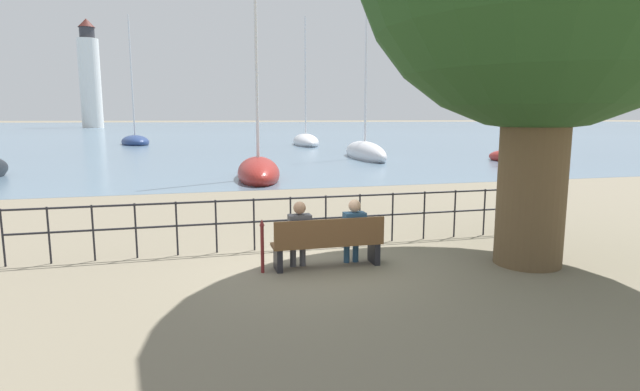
{
  "coord_description": "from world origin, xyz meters",
  "views": [
    {
      "loc": [
        -2.3,
        -8.28,
        2.62
      ],
      "look_at": [
        0.0,
        0.5,
        1.21
      ],
      "focal_mm": 28.0,
      "sensor_mm": 36.0,
      "label": 1
    }
  ],
  "objects_px": {
    "seated_person_right": "(354,228)",
    "closed_umbrella": "(262,243)",
    "sailboat_2": "(365,153)",
    "sailboat_5": "(258,171)",
    "sailboat_0": "(306,141)",
    "seated_person_left": "(299,231)",
    "sailboat_3": "(527,158)",
    "harbor_lighthouse": "(90,78)",
    "sailboat_1": "(135,141)",
    "park_bench": "(328,243)"
  },
  "relations": [
    {
      "from": "sailboat_0",
      "to": "harbor_lighthouse",
      "type": "xyz_separation_m",
      "value": [
        -35.93,
        99.98,
        12.88
      ]
    },
    {
      "from": "closed_umbrella",
      "to": "sailboat_5",
      "type": "xyz_separation_m",
      "value": [
        1.73,
        13.3,
        -0.2
      ]
    },
    {
      "from": "sailboat_0",
      "to": "sailboat_5",
      "type": "relative_size",
      "value": 1.29
    },
    {
      "from": "park_bench",
      "to": "sailboat_0",
      "type": "height_order",
      "value": "sailboat_0"
    },
    {
      "from": "closed_umbrella",
      "to": "sailboat_2",
      "type": "bearing_deg",
      "value": 66.19
    },
    {
      "from": "park_bench",
      "to": "sailboat_1",
      "type": "height_order",
      "value": "sailboat_1"
    },
    {
      "from": "sailboat_0",
      "to": "seated_person_left",
      "type": "bearing_deg",
      "value": -97.04
    },
    {
      "from": "seated_person_left",
      "to": "sailboat_1",
      "type": "distance_m",
      "value": 44.74
    },
    {
      "from": "seated_person_right",
      "to": "sailboat_3",
      "type": "bearing_deg",
      "value": 46.06
    },
    {
      "from": "seated_person_right",
      "to": "sailboat_0",
      "type": "distance_m",
      "value": 40.1
    },
    {
      "from": "sailboat_0",
      "to": "sailboat_1",
      "type": "xyz_separation_m",
      "value": [
        -16.16,
        4.95,
        -0.01
      ]
    },
    {
      "from": "closed_umbrella",
      "to": "sailboat_1",
      "type": "bearing_deg",
      "value": 98.06
    },
    {
      "from": "sailboat_3",
      "to": "sailboat_0",
      "type": "bearing_deg",
      "value": 97.98
    },
    {
      "from": "seated_person_right",
      "to": "closed_umbrella",
      "type": "relative_size",
      "value": 1.28
    },
    {
      "from": "sailboat_3",
      "to": "harbor_lighthouse",
      "type": "distance_m",
      "value": 130.44
    },
    {
      "from": "seated_person_right",
      "to": "sailboat_1",
      "type": "height_order",
      "value": "sailboat_1"
    },
    {
      "from": "seated_person_left",
      "to": "harbor_lighthouse",
      "type": "bearing_deg",
      "value": 100.86
    },
    {
      "from": "seated_person_left",
      "to": "seated_person_right",
      "type": "distance_m",
      "value": 1.0
    },
    {
      "from": "park_bench",
      "to": "seated_person_right",
      "type": "relative_size",
      "value": 1.65
    },
    {
      "from": "park_bench",
      "to": "sailboat_0",
      "type": "distance_m",
      "value": 40.28
    },
    {
      "from": "seated_person_right",
      "to": "harbor_lighthouse",
      "type": "height_order",
      "value": "harbor_lighthouse"
    },
    {
      "from": "sailboat_2",
      "to": "sailboat_5",
      "type": "xyz_separation_m",
      "value": [
        -8.22,
        -9.26,
        -0.05
      ]
    },
    {
      "from": "sailboat_2",
      "to": "closed_umbrella",
      "type": "bearing_deg",
      "value": -109.12
    },
    {
      "from": "seated_person_right",
      "to": "sailboat_2",
      "type": "relative_size",
      "value": 0.11
    },
    {
      "from": "seated_person_left",
      "to": "harbor_lighthouse",
      "type": "relative_size",
      "value": 0.04
    },
    {
      "from": "sailboat_1",
      "to": "sailboat_3",
      "type": "relative_size",
      "value": 1.65
    },
    {
      "from": "seated_person_left",
      "to": "sailboat_5",
      "type": "distance_m",
      "value": 13.26
    },
    {
      "from": "seated_person_right",
      "to": "sailboat_1",
      "type": "relative_size",
      "value": 0.09
    },
    {
      "from": "sailboat_5",
      "to": "harbor_lighthouse",
      "type": "bearing_deg",
      "value": 108.27
    },
    {
      "from": "seated_person_left",
      "to": "seated_person_right",
      "type": "xyz_separation_m",
      "value": [
        1.0,
        0.0,
        -0.0
      ]
    },
    {
      "from": "sailboat_0",
      "to": "sailboat_1",
      "type": "bearing_deg",
      "value": 169.14
    },
    {
      "from": "seated_person_left",
      "to": "harbor_lighthouse",
      "type": "xyz_separation_m",
      "value": [
        -26.7,
        139.23,
        12.58
      ]
    },
    {
      "from": "sailboat_0",
      "to": "harbor_lighthouse",
      "type": "relative_size",
      "value": 0.44
    },
    {
      "from": "seated_person_left",
      "to": "sailboat_1",
      "type": "relative_size",
      "value": 0.09
    },
    {
      "from": "seated_person_right",
      "to": "sailboat_5",
      "type": "distance_m",
      "value": 13.22
    },
    {
      "from": "seated_person_left",
      "to": "closed_umbrella",
      "type": "distance_m",
      "value": 0.68
    },
    {
      "from": "sailboat_5",
      "to": "sailboat_3",
      "type": "bearing_deg",
      "value": 19.49
    },
    {
      "from": "park_bench",
      "to": "sailboat_2",
      "type": "height_order",
      "value": "sailboat_2"
    },
    {
      "from": "sailboat_5",
      "to": "harbor_lighthouse",
      "type": "relative_size",
      "value": 0.34
    },
    {
      "from": "park_bench",
      "to": "harbor_lighthouse",
      "type": "bearing_deg",
      "value": 101.05
    },
    {
      "from": "closed_umbrella",
      "to": "harbor_lighthouse",
      "type": "xyz_separation_m",
      "value": [
        -26.04,
        139.31,
        12.72
      ]
    },
    {
      "from": "seated_person_left",
      "to": "sailboat_2",
      "type": "height_order",
      "value": "sailboat_2"
    },
    {
      "from": "sailboat_2",
      "to": "harbor_lighthouse",
      "type": "height_order",
      "value": "harbor_lighthouse"
    },
    {
      "from": "seated_person_right",
      "to": "harbor_lighthouse",
      "type": "relative_size",
      "value": 0.04
    },
    {
      "from": "seated_person_right",
      "to": "sailboat_5",
      "type": "xyz_separation_m",
      "value": [
        0.07,
        13.22,
        -0.34
      ]
    },
    {
      "from": "closed_umbrella",
      "to": "sailboat_5",
      "type": "bearing_deg",
      "value": 82.57
    },
    {
      "from": "closed_umbrella",
      "to": "sailboat_1",
      "type": "relative_size",
      "value": 0.07
    },
    {
      "from": "park_bench",
      "to": "sailboat_0",
      "type": "xyz_separation_m",
      "value": [
        8.73,
        39.33,
        -0.08
      ]
    },
    {
      "from": "harbor_lighthouse",
      "to": "sailboat_1",
      "type": "bearing_deg",
      "value": -78.25
    },
    {
      "from": "park_bench",
      "to": "harbor_lighthouse",
      "type": "height_order",
      "value": "harbor_lighthouse"
    }
  ]
}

